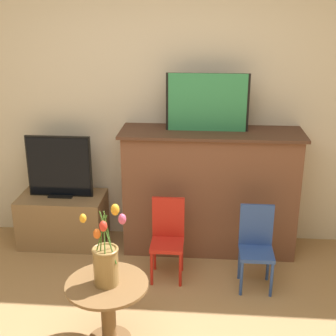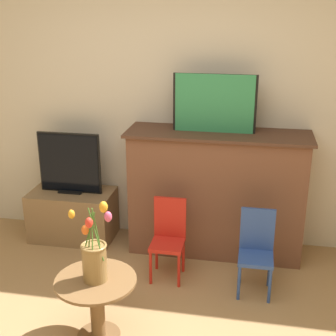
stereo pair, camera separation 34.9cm
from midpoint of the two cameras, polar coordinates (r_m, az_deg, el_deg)
The scene contains 9 objects.
wall_back at distance 4.19m, azimuth 2.38°, elevation 8.87°, with size 8.00×0.06×2.70m.
fireplace_mantel at distance 4.13m, azimuth 8.34°, elevation -2.90°, with size 1.55×0.49×1.10m.
painting at distance 3.90m, azimuth 8.26°, elevation 7.77°, with size 0.69×0.03×0.48m.
tv_stand at distance 4.49m, azimuth -9.32°, elevation -5.67°, with size 0.77×0.44×0.46m.
tv_monitor at distance 4.30m, azimuth -9.67°, elevation 0.47°, with size 0.58×0.12×0.56m.
chair_red at distance 3.79m, azimuth 2.73°, elevation -8.19°, with size 0.26×0.26×0.66m.
chair_blue at distance 3.70m, azimuth 13.43°, elevation -9.50°, with size 0.26×0.26×0.66m.
side_table at distance 3.17m, azimuth -5.46°, elevation -15.77°, with size 0.53×0.53×0.45m.
vase_tulips at distance 3.00m, azimuth -5.63°, elevation -10.82°, with size 0.29×0.22×0.53m.
Camera 2 is at (0.77, -1.92, 2.13)m, focal length 50.00 mm.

